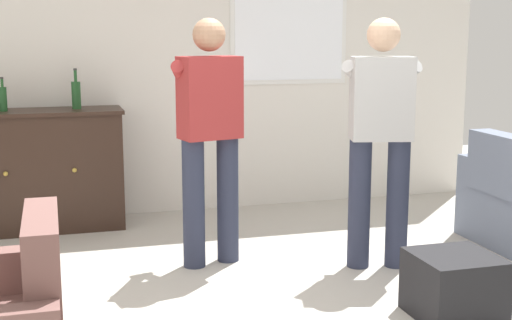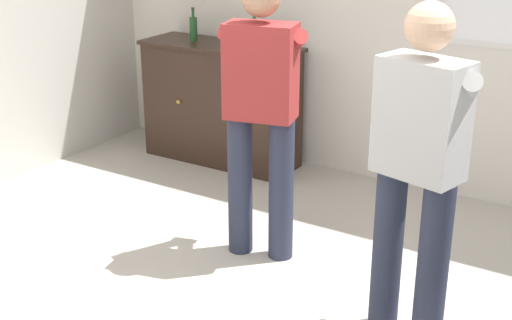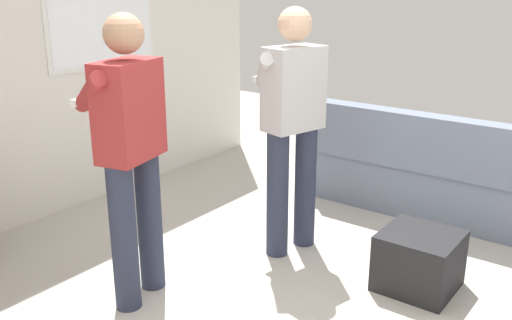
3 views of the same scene
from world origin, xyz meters
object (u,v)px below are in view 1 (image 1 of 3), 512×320
sideboard_cabinet (41,170)px  bottle_wine_green (76,94)px  bottle_liquor_amber (3,98)px  person_standing_left (209,130)px  ottoman (454,286)px  person_standing_right (380,131)px

sideboard_cabinet → bottle_wine_green: bearing=4.1°
bottle_liquor_amber → person_standing_left: (1.38, -1.22, -0.14)m
ottoman → person_standing_right: (-0.02, 0.94, 0.76)m
bottle_wine_green → ottoman: (1.93, -2.56, -0.91)m
bottle_wine_green → sideboard_cabinet: bearing=-175.9°
bottle_wine_green → person_standing_left: bearing=-56.5°
bottle_wine_green → person_standing_right: person_standing_right is taller
ottoman → person_standing_left: bearing=130.0°
sideboard_cabinet → person_standing_right: 2.76m
ottoman → person_standing_left: 1.88m
sideboard_cabinet → bottle_wine_green: bottle_wine_green is taller
sideboard_cabinet → ottoman: (2.23, -2.54, -0.31)m
ottoman → person_standing_left: person_standing_left is taller
ottoman → sideboard_cabinet: bearing=131.3°
sideboard_cabinet → bottle_liquor_amber: bearing=-178.8°
sideboard_cabinet → person_standing_left: size_ratio=0.78×
bottle_liquor_amber → person_standing_right: person_standing_right is taller
sideboard_cabinet → ottoman: sideboard_cabinet is taller
person_standing_right → sideboard_cabinet: bearing=144.1°
sideboard_cabinet → ottoman: bearing=-48.7°
bottle_liquor_amber → ottoman: bottle_liquor_amber is taller
person_standing_left → person_standing_right: (1.08, -0.37, 0.00)m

